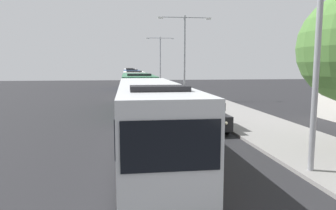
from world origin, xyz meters
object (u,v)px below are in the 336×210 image
Objects in this scene: streetlamp_mid at (185,49)px; bus_fourth_in_line at (132,78)px; bus_rear at (130,76)px; white_suv at (205,112)px; bus_second_in_line at (138,91)px; bus_tail_end at (130,74)px; streetlamp_far at (160,56)px; bus_lead at (150,116)px; bus_middle at (134,82)px; streetlamp_near at (320,15)px.

bus_fourth_in_line is at bearing 105.99° from streetlamp_mid.
white_suv is at bearing -85.56° from bus_rear.
bus_second_in_line is 1.27× the size of streetlamp_mid.
streetlamp_far is (5.40, -20.83, 3.77)m from bus_tail_end.
bus_tail_end is (-0.00, 65.68, -0.00)m from bus_lead.
streetlamp_mid is at bearing -80.37° from bus_rear.
bus_rear is (-0.00, 12.97, -0.00)m from bus_fourth_in_line.
bus_middle is 19.15m from streetlamp_far.
bus_second_in_line is 18.00m from streetlamp_near.
bus_second_in_line is at bearing -99.84° from streetlamp_far.
bus_lead is 1.38× the size of streetlamp_far.
white_suv is (3.70, -47.59, -0.66)m from bus_rear.
bus_tail_end is at bearing 90.00° from bus_second_in_line.
bus_rear is 1.19× the size of streetlamp_mid.
streetlamp_near reaches higher than white_suv.
streetlamp_far is at bearing 90.00° from streetlamp_mid.
bus_rear is 1.21× the size of streetlamp_far.
white_suv is 0.53× the size of streetlamp_far.
bus_middle is 1.23× the size of streetlamp_near.
bus_lead is 39.75m from bus_fourth_in_line.
white_suv is at bearing -92.45° from streetlamp_far.
streetlamp_far is at bearing 83.14° from bus_lead.
white_suv is (3.70, -60.55, -0.66)m from bus_tail_end.
bus_tail_end is 1.31× the size of streetlamp_far.
bus_second_in_line is 1.03× the size of bus_fourth_in_line.
streetlamp_mid is 23.94m from streetlamp_far.
bus_lead is 13.72m from bus_second_in_line.
streetlamp_near is at bearing -72.14° from bus_second_in_line.
streetlamp_mid reaches higher than bus_fourth_in_line.
bus_tail_end reaches higher than white_suv.
bus_middle is at bearing -90.00° from bus_tail_end.
bus_fourth_in_line is 0.96× the size of bus_tail_end.
bus_second_in_line is 9.80m from streetlamp_mid.
white_suv is 40.01m from streetlamp_far.
bus_second_in_line is 1.31× the size of streetlamp_near.
streetlamp_near is (5.40, -3.03, 3.76)m from bus_lead.
streetlamp_mid is (5.40, 20.91, 3.89)m from bus_lead.
streetlamp_mid reaches higher than streetlamp_near.
bus_fourth_in_line is 19.98m from streetlamp_mid.
white_suv is at bearing -96.15° from streetlamp_mid.
bus_middle is at bearing 132.15° from streetlamp_mid.
bus_rear is 0.92× the size of bus_tail_end.
bus_second_in_line is 2.43× the size of white_suv.
streetlamp_near is at bearing -82.81° from bus_fourth_in_line.
bus_fourth_in_line is 1.26× the size of streetlamp_far.
bus_middle is 22.07m from white_suv.
streetlamp_far is at bearing 90.00° from streetlamp_near.
bus_fourth_in_line is at bearing -136.60° from streetlamp_far.
bus_lead and bus_second_in_line have the same top height.
streetlamp_mid is 1.01× the size of streetlamp_far.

